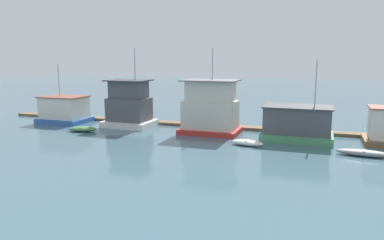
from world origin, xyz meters
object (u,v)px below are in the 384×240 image
Objects in this scene: dinghy_green at (83,129)px; dinghy_white at (247,143)px; dinghy_grey at (364,153)px; houseboat_white at (129,106)px; houseboat_green at (297,124)px; houseboat_red at (211,109)px; houseboat_blue at (64,110)px.

dinghy_green is 1.08× the size of dinghy_white.
dinghy_green reaches higher than dinghy_grey.
houseboat_white reaches higher than houseboat_green.
houseboat_red reaches higher than dinghy_white.
houseboat_green is (26.55, -0.80, 0.06)m from houseboat_blue.
dinghy_white is (4.63, -4.19, -2.18)m from houseboat_red.
houseboat_green is at bearing 8.67° from dinghy_green.
dinghy_white is (22.67, -4.50, -1.23)m from houseboat_blue.
houseboat_green is 5.52m from dinghy_white.
houseboat_green reaches higher than dinghy_green.
houseboat_white is 2.87× the size of dinghy_white.
dinghy_green is 17.31m from dinghy_white.
houseboat_red is at bearing 137.83° from dinghy_white.
houseboat_blue is 23.14m from dinghy_white.
houseboat_red is at bearing 161.30° from dinghy_grey.
dinghy_grey is at bearing -8.91° from houseboat_blue.
houseboat_blue reaches higher than dinghy_grey.
houseboat_green is (8.51, -0.49, -0.89)m from houseboat_red.
houseboat_green is 21.48m from dinghy_green.
houseboat_red reaches higher than dinghy_green.
houseboat_green is 6.92m from dinghy_grey.
houseboat_blue is at bearing -179.06° from houseboat_white.
houseboat_red is at bearing -2.72° from houseboat_white.
houseboat_green reaches higher than houseboat_blue.
houseboat_red is at bearing 176.73° from houseboat_green.
houseboat_blue is 8.58m from houseboat_white.
houseboat_red reaches higher than houseboat_blue.
houseboat_white is 1.16× the size of houseboat_green.
houseboat_red is 2.00× the size of dinghy_grey.
houseboat_blue is at bearing 143.07° from dinghy_green.
houseboat_white is at bearing 161.80° from dinghy_white.
houseboat_blue is 32.30m from dinghy_grey.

